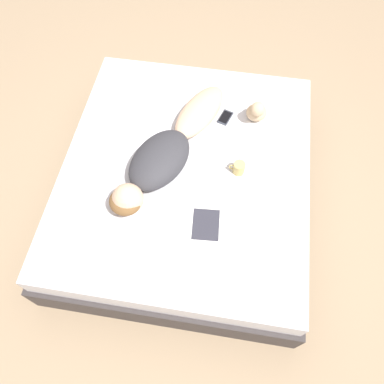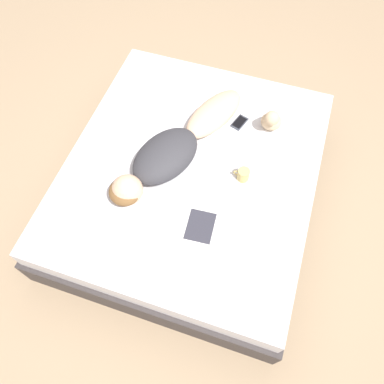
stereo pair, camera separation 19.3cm
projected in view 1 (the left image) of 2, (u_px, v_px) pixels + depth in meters
The scene contains 7 objects.
ground_plane at pixel (187, 198), 3.02m from camera, with size 12.00×12.00×0.00m, color #9E8466.
bed at pixel (186, 183), 2.82m from camera, with size 1.77×2.01×0.47m.
person at pixel (166, 152), 2.57m from camera, with size 0.70×1.27×0.20m.
open_magazine at pixel (225, 226), 2.39m from camera, with size 0.55×0.35×0.01m.
coffee_mug at pixel (239, 168), 2.55m from camera, with size 0.11×0.08×0.09m.
cell_phone at pixel (225, 117), 2.83m from camera, with size 0.12×0.16×0.01m.
plush_toy at pixel (257, 112), 2.74m from camera, with size 0.15×0.17×0.21m.
Camera 1 is at (-0.27, 1.42, 2.66)m, focal length 35.00 mm.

